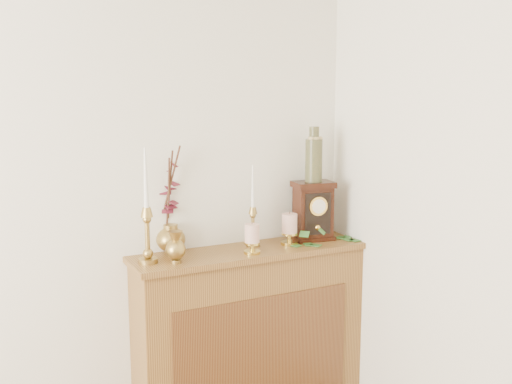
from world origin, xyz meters
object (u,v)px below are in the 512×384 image
ginger_jar (169,204)px  candlestick_center (253,220)px  candlestick_left (147,226)px  bud_vase (176,247)px  ceramic_vase (314,157)px  mantel_clock (313,211)px

ginger_jar → candlestick_center: bearing=-14.3°
candlestick_left → ginger_jar: bearing=44.5°
bud_vase → ginger_jar: (0.05, 0.22, 0.17)m
ginger_jar → ceramic_vase: (0.77, -0.12, 0.21)m
mantel_clock → candlestick_center: bearing=-174.6°
bud_vase → mantel_clock: (0.81, 0.10, 0.08)m
candlestick_center → ceramic_vase: (0.35, -0.01, 0.31)m
candlestick_left → ceramic_vase: 0.97m
ginger_jar → mantel_clock: size_ratio=1.69×
candlestick_left → bud_vase: size_ratio=3.53×
candlestick_left → candlestick_center: 0.58m
bud_vase → candlestick_center: bearing=14.5°
bud_vase → candlestick_left: bearing=150.9°
mantel_clock → ceramic_vase: 0.29m
ginger_jar → bud_vase: bearing=-102.3°
ceramic_vase → candlestick_left: bearing=-177.4°
bud_vase → mantel_clock: mantel_clock is taller
candlestick_left → bud_vase: 0.17m
bud_vase → ginger_jar: 0.28m
bud_vase → ceramic_vase: bearing=7.4°
bud_vase → mantel_clock: 0.82m
ginger_jar → ceramic_vase: bearing=-8.8°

